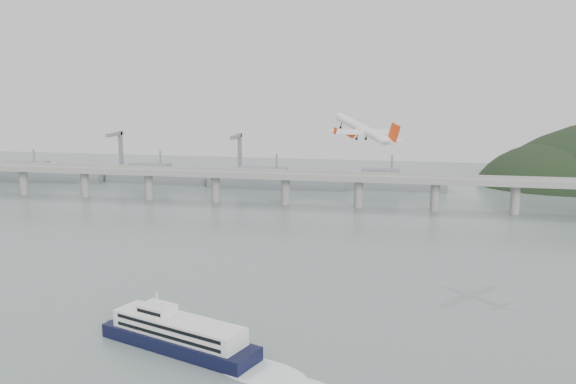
# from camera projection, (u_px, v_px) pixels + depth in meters

# --- Properties ---
(ground) EXTENTS (900.00, 900.00, 0.00)m
(ground) POSITION_uv_depth(u_px,v_px,m) (259.00, 316.00, 220.82)
(ground) COLOR slate
(ground) RESTS_ON ground
(bridge) EXTENTS (800.00, 22.00, 23.90)m
(bridge) POSITION_uv_depth(u_px,v_px,m) (327.00, 181.00, 410.95)
(bridge) COLOR gray
(bridge) RESTS_ON ground
(distant_fleet) EXTENTS (453.00, 60.90, 40.00)m
(distant_fleet) POSITION_uv_depth(u_px,v_px,m) (153.00, 176.00, 504.82)
(distant_fleet) COLOR slate
(distant_fleet) RESTS_ON ground
(ferry) EXTENTS (88.01, 39.98, 17.29)m
(ferry) POSITION_uv_depth(u_px,v_px,m) (179.00, 334.00, 193.78)
(ferry) COLOR black
(ferry) RESTS_ON ground
(airliner) EXTENTS (33.58, 32.28, 14.84)m
(airliner) POSITION_uv_depth(u_px,v_px,m) (364.00, 130.00, 263.58)
(airliner) COLOR white
(airliner) RESTS_ON ground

